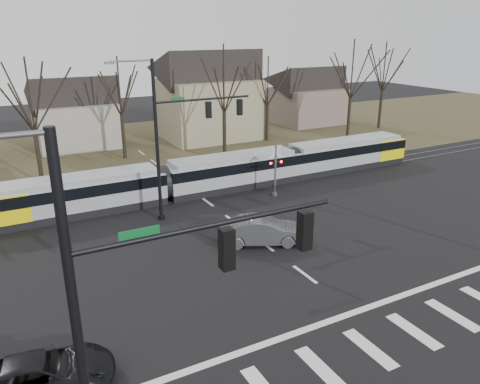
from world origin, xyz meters
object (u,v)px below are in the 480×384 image
sedan (262,231)px  tram (231,170)px  rail_crossing_signal (275,172)px  suv (41,374)px

sedan → tram: bearing=7.3°
rail_crossing_signal → suv: bearing=-143.6°
tram → sedan: 10.29m
tram → rail_crossing_signal: rail_crossing_signal is taller
sedan → suv: bearing=141.8°
tram → suv: size_ratio=6.62×
tram → rail_crossing_signal: (2.01, -3.21, 0.45)m
suv → rail_crossing_signal: bearing=-43.8°
tram → suv: tram is taller
tram → sedan: size_ratio=6.72×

